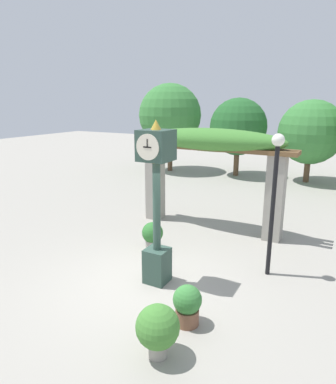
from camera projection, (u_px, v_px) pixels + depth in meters
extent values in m
plane|color=gray|center=(141.00, 283.00, 7.63)|extent=(60.00, 60.00, 0.00)
cube|color=#2D473D|center=(157.00, 265.00, 7.60)|extent=(0.49, 0.49, 0.79)
cylinder|color=#2D473D|center=(157.00, 207.00, 7.25)|extent=(0.17, 0.17, 1.92)
cylinder|color=gold|center=(156.00, 162.00, 7.00)|extent=(0.27, 0.27, 0.04)
cube|color=#2D473D|center=(156.00, 145.00, 6.92)|extent=(0.63, 0.63, 0.63)
cylinder|color=beige|center=(148.00, 147.00, 6.64)|extent=(0.51, 0.02, 0.51)
cylinder|color=beige|center=(164.00, 144.00, 7.19)|extent=(0.51, 0.02, 0.51)
cube|color=black|center=(147.00, 147.00, 6.63)|extent=(0.18, 0.01, 0.02)
cube|color=black|center=(147.00, 143.00, 6.61)|extent=(0.02, 0.01, 0.16)
cone|color=gold|center=(156.00, 125.00, 6.81)|extent=(0.22, 0.22, 0.20)
cube|color=gray|center=(155.00, 183.00, 11.60)|extent=(0.50, 0.50, 2.50)
cube|color=gray|center=(275.00, 198.00, 9.75)|extent=(0.50, 0.50, 2.50)
cube|color=brown|center=(208.00, 149.00, 10.13)|extent=(5.08, 0.15, 0.13)
cube|color=brown|center=(211.00, 148.00, 10.34)|extent=(5.08, 0.15, 0.13)
cube|color=brown|center=(214.00, 147.00, 10.55)|extent=(5.08, 0.15, 0.13)
ellipsoid|color=#427F33|center=(211.00, 140.00, 10.28)|extent=(4.48, 1.10, 0.70)
cylinder|color=gray|center=(153.00, 245.00, 9.26)|extent=(0.39, 0.39, 0.30)
sphere|color=#2D6B2D|center=(153.00, 233.00, 9.16)|extent=(0.57, 0.57, 0.57)
cylinder|color=gray|center=(158.00, 349.00, 5.40)|extent=(0.30, 0.30, 0.28)
sphere|color=#427F33|center=(158.00, 327.00, 5.30)|extent=(0.70, 0.70, 0.70)
cylinder|color=brown|center=(187.00, 316.00, 6.19)|extent=(0.43, 0.43, 0.30)
sphere|color=#387A38|center=(187.00, 299.00, 6.10)|extent=(0.53, 0.53, 0.53)
cylinder|color=black|center=(272.00, 213.00, 7.64)|extent=(0.10, 0.10, 2.99)
sphere|color=white|center=(278.00, 140.00, 7.23)|extent=(0.28, 0.28, 0.28)
cylinder|color=brown|center=(170.00, 154.00, 19.83)|extent=(0.28, 0.28, 1.93)
sphere|color=#387A38|center=(170.00, 115.00, 19.26)|extent=(3.51, 3.51, 3.51)
cylinder|color=brown|center=(236.00, 161.00, 18.53)|extent=(0.28, 0.28, 1.57)
sphere|color=#235B28|center=(238.00, 127.00, 18.06)|extent=(3.00, 3.00, 3.00)
cylinder|color=brown|center=(307.00, 168.00, 17.06)|extent=(0.28, 0.28, 1.39)
sphere|color=#387A38|center=(311.00, 132.00, 16.60)|extent=(3.11, 3.11, 3.11)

